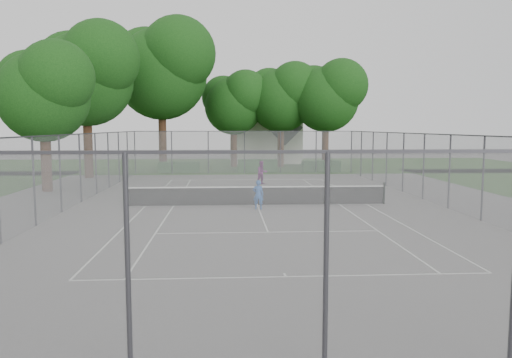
{
  "coord_description": "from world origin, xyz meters",
  "views": [
    {
      "loc": [
        -1.52,
        -24.38,
        3.87
      ],
      "look_at": [
        0.0,
        1.0,
        1.2
      ],
      "focal_mm": 35.0,
      "sensor_mm": 36.0,
      "label": 1
    }
  ],
  "objects": [
    {
      "name": "court_markings",
      "position": [
        0.0,
        0.0,
        0.01
      ],
      "size": [
        11.03,
        23.83,
        0.01
      ],
      "color": "silver",
      "rests_on": "ground"
    },
    {
      "name": "hedge_left",
      "position": [
        -5.58,
        18.59,
        0.43
      ],
      "size": [
        3.45,
        1.04,
        0.86
      ],
      "primitive_type": "cube",
      "color": "#1A4917",
      "rests_on": "ground"
    },
    {
      "name": "tree_far_right",
      "position": [
        7.87,
        21.95,
        6.92
      ],
      "size": [
        7.0,
        6.39,
        10.07
      ],
      "color": "#382014",
      "rests_on": "ground"
    },
    {
      "name": "tree_side_front",
      "position": [
        -12.21,
        6.04,
        6.08
      ],
      "size": [
        6.16,
        5.63,
        8.86
      ],
      "color": "#382014",
      "rests_on": "ground"
    },
    {
      "name": "tree_far_left",
      "position": [
        -7.09,
        20.72,
        9.19
      ],
      "size": [
        9.29,
        8.49,
        13.36
      ],
      "color": "#382014",
      "rests_on": "ground"
    },
    {
      "name": "hedge_mid",
      "position": [
        1.16,
        18.36,
        0.53
      ],
      "size": [
        3.36,
        0.96,
        1.06
      ],
      "primitive_type": "cube",
      "color": "#1A4917",
      "rests_on": "ground"
    },
    {
      "name": "tree_far_midleft",
      "position": [
        -0.7,
        24.01,
        6.34
      ],
      "size": [
        6.42,
        5.86,
        9.23
      ],
      "color": "#382014",
      "rests_on": "ground"
    },
    {
      "name": "girl_player",
      "position": [
        -0.03,
        -1.2,
        0.69
      ],
      "size": [
        0.55,
        0.4,
        1.39
      ],
      "primitive_type": "imported",
      "rotation": [
        0.0,
        0.0,
        3.0
      ],
      "color": "#2C5AA8",
      "rests_on": "ground"
    },
    {
      "name": "grass_far",
      "position": [
        0.0,
        26.0,
        0.0
      ],
      "size": [
        60.0,
        20.0,
        0.0
      ],
      "primitive_type": "cube",
      "color": "#204513",
      "rests_on": "ground"
    },
    {
      "name": "house",
      "position": [
        2.68,
        29.74,
        3.75
      ],
      "size": [
        7.49,
        5.8,
        9.32
      ],
      "color": "silver",
      "rests_on": "ground"
    },
    {
      "name": "woman_player",
      "position": [
        0.88,
        9.0,
        0.79
      ],
      "size": [
        0.94,
        0.85,
        1.58
      ],
      "primitive_type": "imported",
      "rotation": [
        0.0,
        0.0,
        0.4
      ],
      "color": "#6F2568",
      "rests_on": "ground"
    },
    {
      "name": "tennis_net",
      "position": [
        0.0,
        0.0,
        0.51
      ],
      "size": [
        12.87,
        0.1,
        1.1
      ],
      "color": "black",
      "rests_on": "ground"
    },
    {
      "name": "hedge_right",
      "position": [
        6.63,
        18.03,
        0.48
      ],
      "size": [
        3.21,
        1.18,
        0.96
      ],
      "primitive_type": "cube",
      "color": "#1A4917",
      "rests_on": "ground"
    },
    {
      "name": "ground",
      "position": [
        0.0,
        0.0,
        0.0
      ],
      "size": [
        120.0,
        120.0,
        0.0
      ],
      "primitive_type": "plane",
      "color": "#625F5D",
      "rests_on": "ground"
    },
    {
      "name": "tree_far_midright",
      "position": [
        3.83,
        23.52,
        6.85
      ],
      "size": [
        6.94,
        6.34,
        9.98
      ],
      "color": "#382014",
      "rests_on": "ground"
    },
    {
      "name": "tree_side_back",
      "position": [
        -11.9,
        14.18,
        8.0
      ],
      "size": [
        8.1,
        7.4,
        11.64
      ],
      "color": "#382014",
      "rests_on": "ground"
    },
    {
      "name": "perimeter_fence",
      "position": [
        0.0,
        0.0,
        1.81
      ],
      "size": [
        18.08,
        34.08,
        3.52
      ],
      "color": "#38383D",
      "rests_on": "ground"
    }
  ]
}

